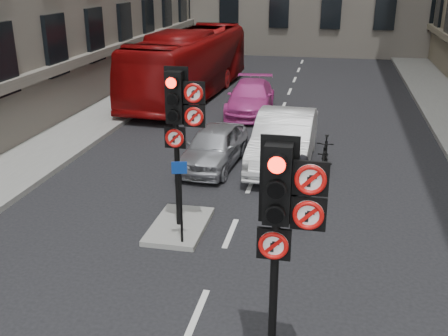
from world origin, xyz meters
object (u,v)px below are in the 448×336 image
at_px(car_pink, 251,98).
at_px(bus_red, 189,64).
at_px(signal_near, 283,210).
at_px(info_sign, 180,191).
at_px(signal_far, 179,115).
at_px(motorcycle, 325,154).
at_px(car_silver, 214,146).
at_px(motorcyclist, 300,188).
at_px(car_white, 284,139).

bearing_deg(car_pink, bus_red, 139.34).
height_order(signal_near, info_sign, signal_near).
xyz_separation_m(signal_far, bus_red, (-3.39, 13.07, -1.19)).
bearing_deg(motorcycle, car_silver, -171.97).
distance_m(car_silver, motorcyclist, 4.23).
bearing_deg(car_pink, motorcyclist, -77.82).
bearing_deg(bus_red, signal_near, -66.64).
xyz_separation_m(car_pink, motorcyclist, (2.69, -9.59, 0.18)).
height_order(car_silver, car_white, car_white).
bearing_deg(info_sign, car_silver, 79.51).
bearing_deg(motorcyclist, car_pink, -82.74).
xyz_separation_m(car_silver, bus_red, (-3.17, 8.88, 0.90)).
height_order(signal_far, bus_red, signal_far).
distance_m(signal_near, car_pink, 14.98).
xyz_separation_m(car_pink, bus_red, (-3.26, 2.47, 0.87)).
relative_size(car_silver, car_pink, 0.81).
height_order(signal_near, car_white, signal_near).
bearing_deg(info_sign, car_pink, 76.33).
height_order(signal_near, motorcyclist, signal_near).
bearing_deg(car_silver, car_pink, 94.00).
distance_m(signal_far, motorcyclist, 3.34).
bearing_deg(motorcycle, car_pink, 120.29).
height_order(car_pink, info_sign, info_sign).
bearing_deg(car_pink, signal_near, -82.92).
bearing_deg(info_sign, signal_far, 89.45).
distance_m(car_pink, motorcyclist, 9.96).
xyz_separation_m(signal_near, info_sign, (-2.39, 3.19, -1.28)).
relative_size(car_silver, motorcyclist, 2.18).
bearing_deg(car_white, signal_far, -109.57).
distance_m(car_white, bus_red, 9.82).
bearing_deg(car_pink, car_silver, -94.28).
relative_size(signal_far, car_pink, 0.81).
bearing_deg(bus_red, motorcycle, -49.03).
relative_size(car_white, info_sign, 2.62).
distance_m(car_white, motorcycle, 1.30).
xyz_separation_m(car_silver, info_sign, (0.43, -4.99, 0.69)).
bearing_deg(motorcyclist, car_white, -87.29).
bearing_deg(car_silver, motorcycle, 10.10).
distance_m(motorcyclist, info_sign, 3.01).
height_order(signal_near, bus_red, signal_near).
height_order(motorcycle, info_sign, info_sign).
distance_m(motorcycle, motorcyclist, 3.53).
xyz_separation_m(car_white, motorcyclist, (0.74, -3.77, 0.03)).
distance_m(signal_near, info_sign, 4.18).
xyz_separation_m(signal_near, motorcycle, (0.46, 8.49, -2.08)).
relative_size(car_pink, motorcyclist, 2.68).
xyz_separation_m(signal_near, car_silver, (-2.81, 8.19, -1.97)).
bearing_deg(signal_far, car_pink, 90.68).
distance_m(signal_near, motorcycle, 8.75).
bearing_deg(car_silver, motorcyclist, -44.06).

